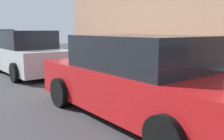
{
  "coord_description": "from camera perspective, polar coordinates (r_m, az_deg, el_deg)",
  "views": [
    {
      "loc": [
        -7.85,
        4.97,
        1.68
      ],
      "look_at": [
        -2.13,
        0.39,
        0.48
      ],
      "focal_mm": 39.61,
      "sensor_mm": 36.0,
      "label": 1
    }
  ],
  "objects": [
    {
      "name": "bollard_post",
      "position": [
        10.04,
        -6.24,
        2.5
      ],
      "size": [
        0.15,
        0.15,
        0.73
      ],
      "primitive_type": "cylinder",
      "color": "#333338",
      "rests_on": "sidewalk_curb"
    },
    {
      "name": "suitcase_teal_3",
      "position": [
        7.63,
        8.5,
        -0.41
      ],
      "size": [
        0.37,
        0.19,
        0.6
      ],
      "color": "#0F606B",
      "rests_on": "sidewalk_curb"
    },
    {
      "name": "ground_plane",
      "position": [
        9.44,
        -6.22,
        -1.04
      ],
      "size": [
        40.0,
        40.0,
        0.0
      ],
      "primitive_type": "plane",
      "color": "#333335"
    },
    {
      "name": "suitcase_red_5",
      "position": [
        8.28,
        3.6,
        0.62
      ],
      "size": [
        0.42,
        0.28,
        0.88
      ],
      "color": "red",
      "rests_on": "sidewalk_curb"
    },
    {
      "name": "suitcase_black_4",
      "position": [
        7.92,
        5.9,
        0.15
      ],
      "size": [
        0.39,
        0.27,
        0.64
      ],
      "color": "black",
      "rests_on": "sidewalk_curb"
    },
    {
      "name": "suitcase_silver_7",
      "position": [
        9.05,
        -0.87,
        1.25
      ],
      "size": [
        0.39,
        0.28,
        0.85
      ],
      "color": "#9EA0A8",
      "rests_on": "sidewalk_curb"
    },
    {
      "name": "suitcase_silver_0",
      "position": [
        6.73,
        17.37,
        -2.04
      ],
      "size": [
        0.37,
        0.23,
        0.84
      ],
      "color": "#9EA0A8",
      "rests_on": "sidewalk_curb"
    },
    {
      "name": "fire_hydrant",
      "position": [
        9.67,
        -3.77,
        2.32
      ],
      "size": [
        0.39,
        0.21,
        0.72
      ],
      "color": "#D89E0C",
      "rests_on": "sidewalk_curb"
    },
    {
      "name": "suitcase_navy_6",
      "position": [
        8.68,
        1.46,
        1.54
      ],
      "size": [
        0.45,
        0.22,
        1.03
      ],
      "color": "navy",
      "rests_on": "sidewalk_curb"
    },
    {
      "name": "suitcase_olive_2",
      "position": [
        7.31,
        11.08,
        -0.29
      ],
      "size": [
        0.37,
        0.23,
        0.95
      ],
      "color": "#59601E",
      "rests_on": "sidewalk_curb"
    },
    {
      "name": "suitcase_maroon_1",
      "position": [
        6.94,
        13.64,
        -1.29
      ],
      "size": [
        0.44,
        0.27,
        0.92
      ],
      "color": "maroon",
      "rests_on": "sidewalk_curb"
    },
    {
      "name": "parked_car_red_0",
      "position": [
        4.82,
        6.33,
        -2.0
      ],
      "size": [
        4.82,
        2.19,
        1.57
      ],
      "color": "#AD1619",
      "rests_on": "ground_plane"
    },
    {
      "name": "sidewalk_curb",
      "position": [
        10.96,
        4.86,
        0.77
      ],
      "size": [
        18.0,
        5.0,
        0.14
      ],
      "primitive_type": "cube",
      "color": "#ADA89E",
      "rests_on": "ground_plane"
    },
    {
      "name": "parked_car_silver_1",
      "position": [
        10.01,
        -18.98,
        3.55
      ],
      "size": [
        4.28,
        2.02,
        1.65
      ],
      "color": "#B2B5BA",
      "rests_on": "ground_plane"
    }
  ]
}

